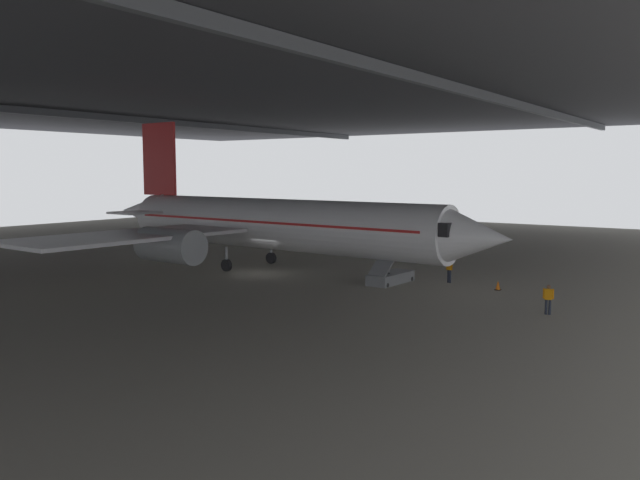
% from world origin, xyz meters
% --- Properties ---
extents(ground_plane, '(110.00, 110.00, 0.00)m').
position_xyz_m(ground_plane, '(0.00, 0.00, 0.00)').
color(ground_plane, gray).
extents(hangar_structure, '(121.00, 99.00, 14.97)m').
position_xyz_m(hangar_structure, '(-0.05, 13.74, 14.35)').
color(hangar_structure, '#4C4F54').
rests_on(hangar_structure, ground_plane).
extents(airplane_main, '(35.81, 37.15, 11.61)m').
position_xyz_m(airplane_main, '(0.99, 0.81, 3.48)').
color(airplane_main, white).
rests_on(airplane_main, ground_plane).
extents(boarding_stairs, '(4.28, 1.66, 4.69)m').
position_xyz_m(boarding_stairs, '(1.18, -9.51, 0.73)').
color(boarding_stairs, slate).
rests_on(boarding_stairs, ground_plane).
extents(crew_worker_near_nose, '(0.28, 0.54, 1.57)m').
position_xyz_m(crew_worker_near_nose, '(-2.48, -20.76, 0.89)').
color(crew_worker_near_nose, '#232838').
rests_on(crew_worker_near_nose, ground_plane).
extents(crew_worker_by_stairs, '(0.34, 0.51, 1.75)m').
position_xyz_m(crew_worker_by_stairs, '(3.46, -12.66, 1.00)').
color(crew_worker_by_stairs, '#232838').
rests_on(crew_worker_by_stairs, ground_plane).
extents(traffic_cone_orange, '(0.36, 0.36, 0.60)m').
position_xyz_m(traffic_cone_orange, '(2.78, -16.24, 0.29)').
color(traffic_cone_orange, black).
rests_on(traffic_cone_orange, ground_plane).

